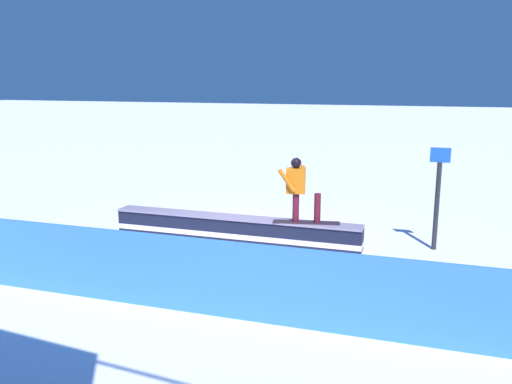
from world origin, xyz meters
name	(u,v)px	position (x,y,z in m)	size (l,w,h in m)	color
ground_plane	(234,239)	(0.00, 0.00, 0.00)	(120.00, 120.00, 0.00)	white
grind_box	(234,229)	(0.00, 0.00, 0.24)	(5.70, 0.56, 0.52)	black
snowboarder	(299,188)	(-1.47, 0.05, 1.28)	(1.45, 0.56, 1.39)	#2B1D26
safety_fence	(154,271)	(0.00, 3.77, 0.60)	(10.72, 0.06, 1.20)	#3B7FED
trail_marker	(437,196)	(-4.27, -0.57, 1.15)	(0.40, 0.10, 2.16)	#262628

